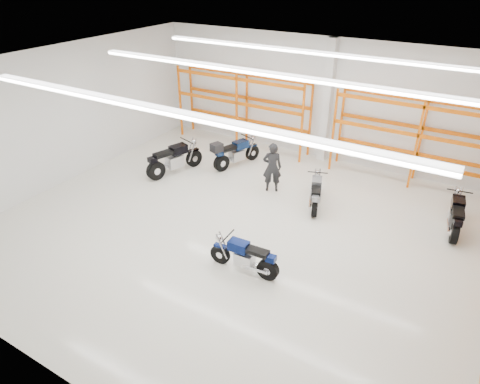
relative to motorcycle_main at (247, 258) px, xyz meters
The scene contains 11 objects.
ground 1.86m from the motorcycle_main, 120.00° to the left, with size 14.00×14.00×0.00m, color silver.
room_shell 3.39m from the motorcycle_main, 119.60° to the left, with size 14.02×12.02×4.51m.
motorcycle_main is the anchor object (origin of this frame).
motorcycle_back_a 6.07m from the motorcycle_main, 145.84° to the left, with size 1.02×2.24×1.13m.
motorcycle_back_b 6.09m from the motorcycle_main, 124.67° to the left, with size 1.03×2.13×1.12m.
motorcycle_back_c 3.87m from the motorcycle_main, 86.34° to the left, with size 0.85×1.84×0.94m.
motorcycle_back_d 6.20m from the motorcycle_main, 47.88° to the left, with size 0.68×2.06×1.02m.
standing_man 4.35m from the motorcycle_main, 108.91° to the left, with size 0.62×0.41×1.70m, color black.
structural_column 7.66m from the motorcycle_main, 96.99° to the left, with size 0.32×0.32×4.50m, color white.
pallet_racking_back_left 8.37m from the motorcycle_main, 121.42° to the left, with size 5.67×0.87×3.00m.
pallet_racking_back_right 7.60m from the motorcycle_main, 70.52° to the left, with size 5.67×0.87×3.00m.
Camera 1 is at (5.05, -8.85, 6.91)m, focal length 32.00 mm.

